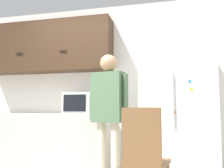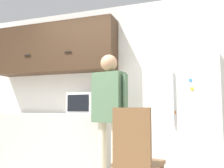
# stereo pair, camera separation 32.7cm
# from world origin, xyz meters

# --- Properties ---
(back_wall) EXTENTS (6.00, 0.06, 2.70)m
(back_wall) POSITION_xyz_m (0.00, 1.78, 1.35)
(back_wall) COLOR white
(back_wall) RESTS_ON ground_plane
(counter) EXTENTS (2.25, 0.57, 0.91)m
(counter) POSITION_xyz_m (-1.08, 1.47, 0.45)
(counter) COLOR #BCB7AD
(counter) RESTS_ON ground_plane
(upper_cabinets) EXTENTS (2.25, 0.40, 0.84)m
(upper_cabinets) POSITION_xyz_m (-1.08, 1.56, 2.02)
(upper_cabinets) COLOR #3D2819
(microwave) EXTENTS (0.50, 0.41, 0.32)m
(microwave) POSITION_xyz_m (-0.38, 1.43, 1.07)
(microwave) COLOR white
(microwave) RESTS_ON counter
(person) EXTENTS (0.56, 0.30, 1.71)m
(person) POSITION_xyz_m (0.15, 1.01, 1.04)
(person) COLOR beige
(person) RESTS_ON ground_plane
(refrigerator) EXTENTS (0.70, 0.74, 1.91)m
(refrigerator) POSITION_xyz_m (1.18, 1.39, 0.96)
(refrigerator) COLOR white
(refrigerator) RESTS_ON ground_plane
(chair) EXTENTS (0.47, 0.47, 0.99)m
(chair) POSITION_xyz_m (0.70, 0.24, 0.54)
(chair) COLOR brown
(chair) RESTS_ON ground_plane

